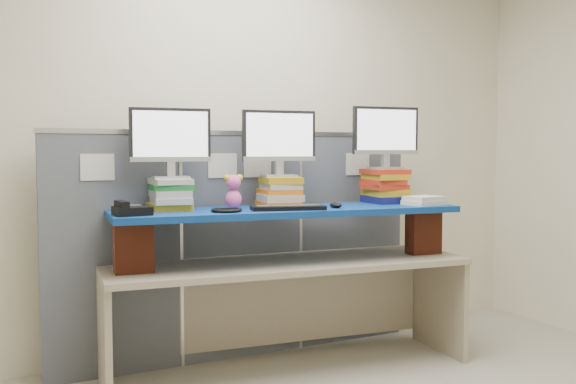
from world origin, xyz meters
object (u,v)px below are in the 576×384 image
monitor_center (279,139)px  desk_phone (131,210)px  desk (288,283)px  blue_board (288,211)px  monitor_right (386,134)px  keyboard (288,208)px  monitor_left (171,139)px

monitor_center → desk_phone: monitor_center is taller
desk → monitor_center: size_ratio=4.82×
blue_board → monitor_right: (0.77, 0.04, 0.49)m
blue_board → keyboard: size_ratio=4.65×
desk → blue_board: blue_board is taller
monitor_center → keyboard: size_ratio=1.04×
monitor_left → desk_phone: (-0.29, -0.20, -0.40)m
blue_board → keyboard: bearing=-110.4°
monitor_left → monitor_center: same height
keyboard → blue_board: bearing=78.5°
blue_board → monitor_left: monitor_left is taller
monitor_center → keyboard: bearing=-97.4°
monitor_right → keyboard: 0.96m
monitor_center → desk_phone: 1.07m
monitor_left → monitor_right: size_ratio=1.00×
desk → monitor_center: monitor_center is taller
monitor_left → monitor_center: 0.70m
monitor_center → blue_board: bearing=-82.4°
monitor_center → monitor_right: monitor_right is taller
blue_board → keyboard: (-0.06, -0.12, 0.03)m
monitor_center → keyboard: (-0.06, -0.24, -0.42)m
monitor_left → desk_phone: monitor_left is taller
desk → blue_board: bearing=-173.9°
monitor_left → keyboard: bearing=-20.4°
desk → monitor_left: bearing=170.6°
desk → desk_phone: size_ratio=11.80×
desk_phone → monitor_left: bearing=31.6°
monitor_left → desk_phone: 0.53m
monitor_right → desk_phone: monitor_right is taller
desk → desk_phone: desk_phone is taller
monitor_right → keyboard: bearing=-163.0°
desk → desk_phone: 1.11m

